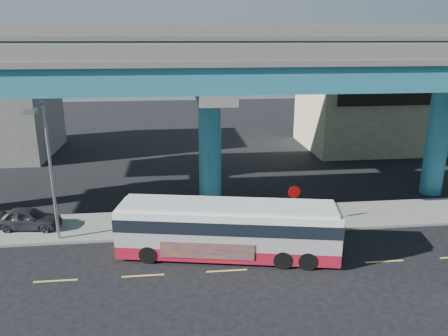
{
  "coord_description": "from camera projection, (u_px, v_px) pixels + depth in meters",
  "views": [
    {
      "loc": [
        -2.28,
        -18.93,
        10.83
      ],
      "look_at": [
        0.36,
        4.0,
        3.9
      ],
      "focal_mm": 35.0,
      "sensor_mm": 36.0,
      "label": 1
    }
  ],
  "objects": [
    {
      "name": "viaduct",
      "position": [
        209.0,
        65.0,
        27.41
      ],
      "size": [
        52.0,
        12.4,
        11.7
      ],
      "color": "teal",
      "rests_on": "ground"
    },
    {
      "name": "building_beige",
      "position": [
        375.0,
        113.0,
        44.2
      ],
      "size": [
        14.0,
        10.23,
        7.0
      ],
      "color": "#C3B58B",
      "rests_on": "ground"
    },
    {
      "name": "parked_car",
      "position": [
        28.0,
        218.0,
        25.25
      ],
      "size": [
        2.39,
        4.04,
        1.25
      ],
      "primitive_type": "imported",
      "rotation": [
        0.0,
        0.0,
        1.45
      ],
      "color": "#2C2C31",
      "rests_on": "sidewalk"
    },
    {
      "name": "lane_markings",
      "position": [
        227.0,
        271.0,
        21.09
      ],
      "size": [
        58.0,
        0.12,
        0.01
      ],
      "color": "#D8C64C",
      "rests_on": "ground"
    },
    {
      "name": "stop_sign",
      "position": [
        294.0,
        197.0,
        25.29
      ],
      "size": [
        0.74,
        0.09,
        2.48
      ],
      "rotation": [
        0.0,
        0.0,
        -0.36
      ],
      "color": "gray",
      "rests_on": "sidewalk"
    },
    {
      "name": "transit_bus",
      "position": [
        228.0,
        228.0,
        22.1
      ],
      "size": [
        11.41,
        4.55,
        2.87
      ],
      "rotation": [
        0.0,
        0.0,
        -0.2
      ],
      "color": "maroon",
      "rests_on": "ground"
    },
    {
      "name": "ground",
      "position": [
        226.0,
        268.0,
        21.38
      ],
      "size": [
        120.0,
        120.0,
        0.0
      ],
      "primitive_type": "plane",
      "color": "black",
      "rests_on": "ground"
    },
    {
      "name": "street_lamp",
      "position": [
        46.0,
        154.0,
        22.21
      ],
      "size": [
        0.5,
        2.5,
        7.66
      ],
      "color": "gray",
      "rests_on": "sidewalk"
    },
    {
      "name": "sidewalk",
      "position": [
        215.0,
        221.0,
        26.59
      ],
      "size": [
        70.0,
        4.0,
        0.15
      ],
      "primitive_type": "cube",
      "color": "gray",
      "rests_on": "ground"
    }
  ]
}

